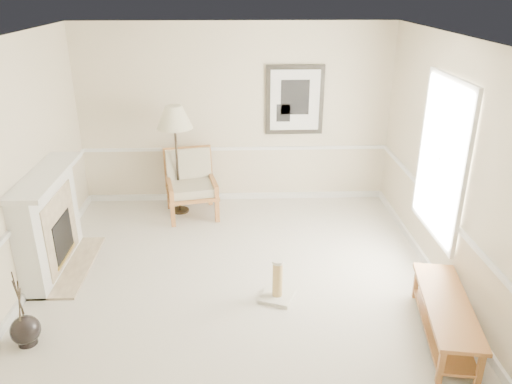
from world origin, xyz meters
TOP-DOWN VIEW (x-y plane):
  - ground at (0.00, 0.00)m, footprint 5.50×5.50m
  - room at (0.14, 0.08)m, footprint 5.04×5.54m
  - fireplace at (-2.34, 0.60)m, footprint 0.64×1.64m
  - floor_vase at (-2.15, -0.90)m, footprint 0.30×0.30m
  - armchair at (-0.72, 2.24)m, footprint 0.91×0.96m
  - floor_lamp at (-0.91, 2.26)m, footprint 0.72×0.72m
  - bench at (2.15, -0.94)m, footprint 0.69×1.56m
  - scratching_post at (0.47, -0.20)m, footprint 0.47×0.47m

SIDE VIEW (x-z plane):
  - ground at x=0.00m, z-range 0.00..0.00m
  - scratching_post at x=0.47m, z-range -0.10..0.42m
  - floor_vase at x=-2.15m, z-range -0.28..0.60m
  - bench at x=2.15m, z-range 0.07..0.50m
  - armchair at x=-0.72m, z-range 0.04..1.06m
  - fireplace at x=-2.34m, z-range -0.01..1.30m
  - floor_lamp at x=-0.91m, z-range 0.65..2.38m
  - room at x=0.14m, z-range 0.41..3.33m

